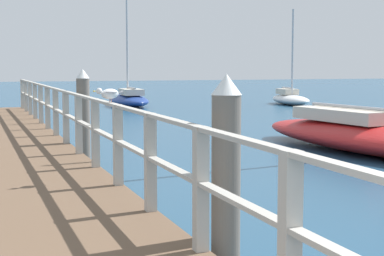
% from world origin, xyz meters
% --- Properties ---
extents(pier_deck, '(2.36, 24.50, 0.40)m').
position_xyz_m(pier_deck, '(0.00, 12.25, 0.20)').
color(pier_deck, brown).
rests_on(pier_deck, ground_plane).
extents(pier_railing, '(0.12, 23.02, 1.13)m').
position_xyz_m(pier_railing, '(1.10, 12.25, 1.09)').
color(pier_railing, '#B2ADA3').
rests_on(pier_railing, pier_deck).
extents(dock_piling_near, '(0.29, 0.29, 1.98)m').
position_xyz_m(dock_piling_near, '(1.48, 4.39, 1.00)').
color(dock_piling_near, '#6B6056').
rests_on(dock_piling_near, ground_plane).
extents(dock_piling_far, '(0.29, 0.29, 1.98)m').
position_xyz_m(dock_piling_far, '(1.48, 12.30, 1.00)').
color(dock_piling_far, '#6B6056').
rests_on(dock_piling_far, ground_plane).
extents(seagull_foreground, '(0.47, 0.24, 0.21)m').
position_xyz_m(seagull_foreground, '(1.09, 7.82, 1.66)').
color(seagull_foreground, white).
rests_on(seagull_foreground, pier_railing).
extents(boat_0, '(1.89, 4.20, 4.94)m').
position_xyz_m(boat_0, '(15.04, 27.89, 0.34)').
color(boat_0, white).
rests_on(boat_0, ground_plane).
extents(boat_3, '(1.86, 5.25, 7.11)m').
position_xyz_m(boat_3, '(6.75, 29.45, 0.38)').
color(boat_3, navy).
rests_on(boat_3, ground_plane).
extents(boat_4, '(3.31, 8.17, 8.76)m').
position_xyz_m(boat_4, '(8.13, 11.21, 0.41)').
color(boat_4, red).
rests_on(boat_4, ground_plane).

